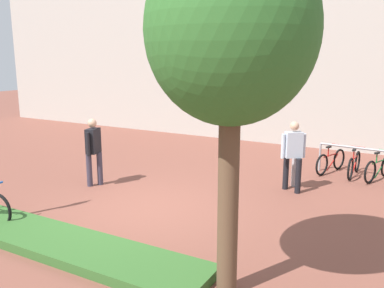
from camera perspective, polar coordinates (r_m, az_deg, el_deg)
ground_plane at (r=8.95m, az=-6.69°, el=-9.02°), size 60.00×60.00×0.00m
building_facade at (r=16.13m, az=11.74°, el=18.23°), size 28.00×1.20×10.00m
planter_strip at (r=8.03m, az=-21.38°, el=-11.75°), size 7.00×1.10×0.16m
tree_sidewalk at (r=5.16m, az=5.54°, el=15.16°), size 2.15×2.15×4.72m
bike_rack_cluster at (r=11.89m, az=24.71°, el=-2.98°), size 3.19×1.74×0.83m
bollard_steel at (r=10.59m, az=14.21°, el=-3.39°), size 0.16×0.16×0.90m
person_shirt_white at (r=10.05m, az=13.99°, el=-1.07°), size 0.51×0.43×1.72m
person_suited_navy at (r=10.49m, az=-13.65°, el=-0.51°), size 0.33×0.59×1.72m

